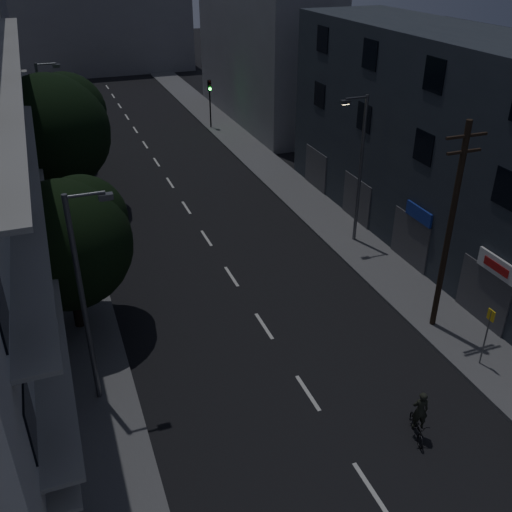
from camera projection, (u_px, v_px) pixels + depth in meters
ground at (184, 205)px, 36.43m from camera, size 160.00×160.00×0.00m
sidewalk_left at (62, 221)px, 34.08m from camera, size 3.00×90.00×0.15m
sidewalk_right at (292, 188)px, 38.70m from camera, size 3.00×90.00×0.15m
lane_markings at (163, 172)px, 41.53m from camera, size 0.15×60.50×0.01m
building_right at (466, 153)px, 28.45m from camera, size 6.19×28.00×11.00m
building_far_right at (263, 46)px, 50.87m from camera, size 6.00×20.00×13.00m
building_far_end at (92, 30)px, 70.80m from camera, size 24.00×8.00×10.00m
tree_near at (67, 240)px, 22.89m from camera, size 5.36×5.36×6.61m
tree_mid at (52, 128)px, 32.84m from camera, size 6.72×6.72×8.27m
tree_far at (44, 112)px, 39.82m from camera, size 5.35×5.35×6.61m
traffic_signal_far_right at (210, 94)px, 49.55m from camera, size 0.28×0.37×4.10m
traffic_signal_far_left at (59, 110)px, 44.87m from camera, size 0.28×0.37×4.10m
street_lamp_left_near at (85, 293)px, 18.82m from camera, size 1.51×0.25×8.00m
street_lamp_right at (359, 164)px, 29.73m from camera, size 1.51×0.25×8.00m
street_lamp_left_far at (47, 119)px, 37.03m from camera, size 1.51×0.25×8.00m
utility_pole at (450, 226)px, 22.61m from camera, size 1.80×0.24×9.00m
bus_stop_sign at (488, 327)px, 21.73m from camera, size 0.06×0.35×2.52m
cyclist at (418, 421)px, 19.16m from camera, size 1.00×1.60×1.91m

